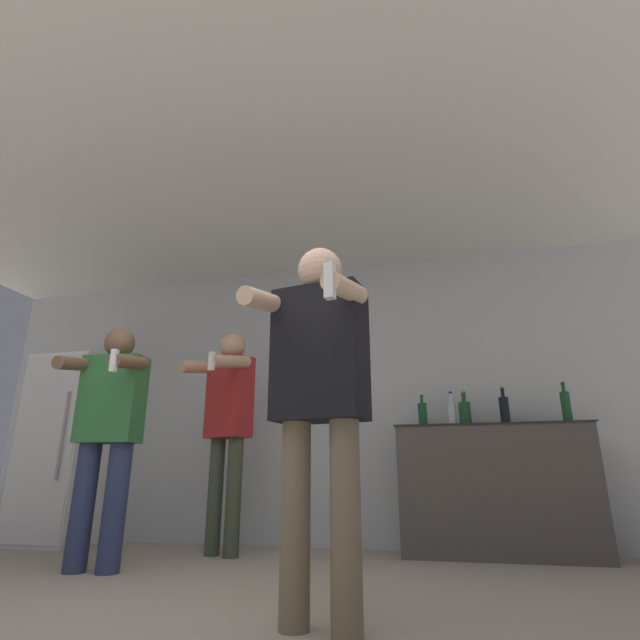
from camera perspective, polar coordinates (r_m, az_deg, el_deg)
The scene contains 12 objects.
wall_back at distance 4.66m, azimuth 0.97°, elevation -8.85°, with size 7.00×0.06×2.55m.
ceiling_slab at distance 3.73m, azimuth -4.67°, elevation 15.19°, with size 7.00×3.53×0.05m.
refrigerator at distance 5.38m, azimuth -26.71°, elevation -12.90°, with size 0.66×0.71×1.68m.
counter at distance 4.22m, azimuth 19.38°, elevation -17.82°, with size 1.45×0.53×0.95m.
bottle_clear_vodka at distance 4.27m, azimuth 11.65°, elevation -10.53°, with size 0.07×0.07×0.29m.
bottle_amber_bourbon at distance 4.26m, azimuth 14.85°, elevation -10.32°, with size 0.07×0.07×0.29m.
bottle_dark_rum at distance 4.27m, azimuth 16.24°, elevation -10.16°, with size 0.09×0.09×0.30m.
bottle_green_wine at distance 4.36m, azimuth 26.31°, elevation -8.87°, with size 0.07×0.07×0.33m.
bottle_brown_liquor at distance 4.29m, azimuth 20.33°, elevation -9.61°, with size 0.08×0.08×0.32m.
person_woman_foreground at distance 2.13m, azimuth -0.10°, elevation -7.36°, with size 0.50×0.51×1.56m.
person_man_side at distance 3.67m, azimuth -23.06°, elevation -11.13°, with size 0.50×0.50×1.57m.
person_spectator_back at distance 4.17m, azimuth -10.55°, elevation -10.43°, with size 0.56×0.60×1.74m.
Camera 1 is at (1.04, -1.45, 0.54)m, focal length 28.00 mm.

